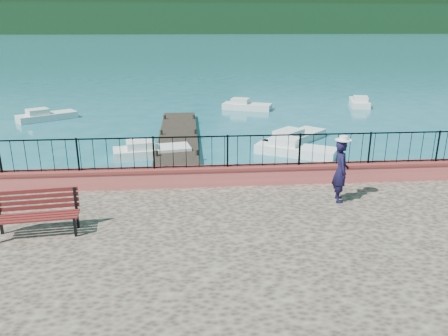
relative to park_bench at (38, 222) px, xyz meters
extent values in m
plane|color=#19596B|center=(5.01, -0.73, -1.51)|extent=(2000.00, 2000.00, 0.00)
cube|color=#C45947|center=(5.01, 2.97, -0.02)|extent=(28.00, 0.46, 0.58)
cube|color=black|center=(5.01, 2.97, 0.74)|extent=(27.00, 0.05, 0.95)
cube|color=#2D231C|center=(3.01, 11.27, -1.36)|extent=(2.00, 16.00, 0.30)
cube|color=black|center=(5.01, 299.27, 7.49)|extent=(900.00, 60.00, 18.00)
cube|color=black|center=(5.01, 359.27, 20.49)|extent=(900.00, 120.00, 44.00)
ellipsoid|color=#142D23|center=(225.01, 559.27, -1.51)|extent=(448.00, 384.00, 180.00)
cube|color=black|center=(0.00, -0.04, -0.08)|extent=(1.93, 0.78, 0.47)
cube|color=maroon|center=(-0.03, 0.24, 0.44)|extent=(1.87, 0.29, 0.57)
imported|color=black|center=(7.68, 1.43, 0.56)|extent=(0.50, 0.69, 1.74)
cylinder|color=white|center=(7.68, 1.43, 1.49)|extent=(0.44, 0.44, 0.12)
cube|color=silver|center=(1.84, 10.26, -1.11)|extent=(3.71, 1.92, 0.80)
cube|color=white|center=(8.60, 9.93, -1.11)|extent=(3.90, 2.98, 0.80)
cube|color=silver|center=(9.11, 12.21, -1.11)|extent=(4.00, 3.96, 0.80)
cube|color=silver|center=(-5.52, 19.10, -1.11)|extent=(3.70, 3.11, 0.80)
cube|color=silver|center=(7.86, 21.65, -1.11)|extent=(3.70, 2.44, 0.80)
cube|color=silver|center=(16.60, 22.49, -1.11)|extent=(2.18, 3.58, 0.80)
camera|label=1|loc=(3.54, -9.57, 4.38)|focal=35.00mm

